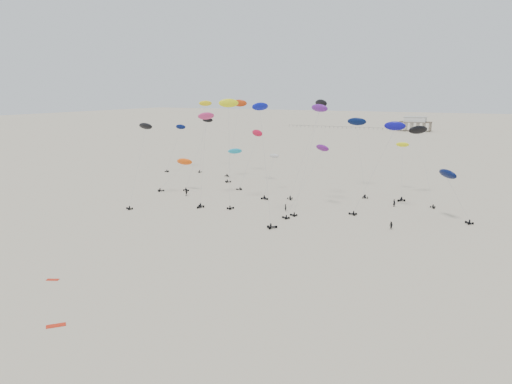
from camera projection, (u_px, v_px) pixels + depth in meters
The scene contains 29 objects.
ground_plane at pixel (379, 159), 201.99m from camera, with size 900.00×900.00×0.00m, color beige.
pavilion_main at pixel (415, 125), 337.09m from camera, with size 21.00×13.00×9.80m.
pier_fence at pixel (340, 127), 360.44m from camera, with size 80.20×0.20×1.50m.
rig_0 at pixel (205, 137), 125.62m from camera, with size 8.50×16.16×23.78m.
rig_1 at pixel (178, 135), 176.28m from camera, with size 4.32×12.77×17.38m.
rig_2 at pixel (316, 160), 115.44m from camera, with size 6.57×17.20×19.41m.
rig_3 at pixel (402, 168), 132.02m from camera, with size 6.01×16.87×18.71m.
rig_4 at pixel (205, 113), 176.58m from camera, with size 8.54×15.90×25.52m.
rig_5 at pixel (264, 144), 104.61m from camera, with size 9.63×11.56×25.50m.
rig_6 at pixel (419, 137), 128.79m from camera, with size 10.40×17.74×22.00m.
rig_7 at pixel (200, 144), 145.14m from camera, with size 4.59×16.67×23.06m.
rig_8 at pixel (451, 180), 105.55m from camera, with size 8.92×5.75×11.44m.
rig_10 at pixel (316, 121), 116.48m from camera, with size 5.33×15.74×25.76m.
rig_11 at pixel (269, 178), 132.32m from camera, with size 5.79×14.10×15.41m.
rig_12 at pixel (143, 139), 126.79m from camera, with size 9.20×16.75×23.11m.
rig_13 at pixel (255, 139), 148.69m from camera, with size 5.14×16.92×19.51m.
rig_14 at pixel (238, 110), 164.23m from camera, with size 5.47×10.81×24.82m.
rig_15 at pixel (358, 133), 137.75m from camera, with size 10.07×15.00×22.18m.
rig_16 at pixel (234, 156), 160.05m from camera, with size 7.53×15.17×14.18m.
rig_17 at pixel (388, 141), 112.23m from camera, with size 10.09×10.07×21.49m.
rig_18 at pixel (314, 125), 124.89m from camera, with size 9.35×7.65×25.37m.
rig_19 at pixel (180, 166), 137.77m from camera, with size 8.75×6.62×10.05m.
rig_20 at pixel (229, 118), 119.78m from camera, with size 7.44×9.95×25.62m.
spectator_0 at pixel (286, 211), 115.49m from camera, with size 0.71×0.49×1.94m, color black.
spectator_1 at pixel (391, 230), 100.31m from camera, with size 0.94×0.55×1.93m, color black.
spectator_2 at pixel (186, 196), 132.16m from camera, with size 1.16×0.63×1.97m, color black.
spectator_3 at pixel (394, 207), 119.81m from camera, with size 0.79×0.54×2.17m, color black.
grounded_kite_a at pixel (56, 326), 59.41m from camera, with size 2.20×0.90×0.08m, color red.
grounded_kite_b at pixel (53, 280), 73.74m from camera, with size 1.80×0.70×0.07m, color red.
Camera 1 is at (44.56, -1.76, 27.61)m, focal length 35.00 mm.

